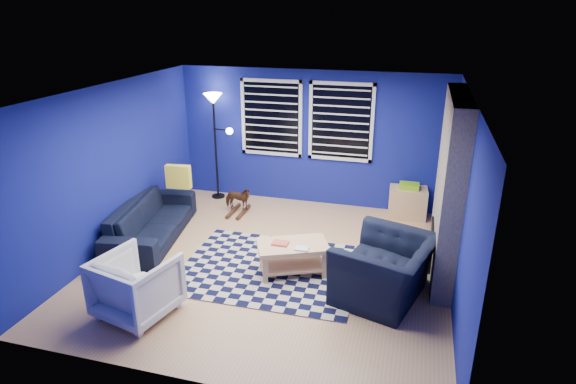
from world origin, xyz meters
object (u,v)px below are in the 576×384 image
object	(u,v)px
cabinet	(408,202)
floor_lamp	(215,113)
tv	(452,147)
armchair_bent	(137,286)
coffee_table	(292,252)
sofa	(152,220)
rocking_horse	(238,199)
armchair_big	(385,269)

from	to	relation	value
cabinet	floor_lamp	distance (m)	3.88
tv	armchair_bent	distance (m)	5.23
tv	coffee_table	xyz separation A→B (m)	(-2.08, -2.20, -1.07)
sofa	coffee_table	world-z (taller)	sofa
rocking_horse	armchair_big	bearing A→B (deg)	-126.19
tv	rocking_horse	world-z (taller)	tv
tv	armchair_big	xyz separation A→B (m)	(-0.79, -2.45, -1.00)
floor_lamp	coffee_table	bearing A→B (deg)	-48.64
armchair_bent	rocking_horse	bearing A→B (deg)	-77.64
coffee_table	sofa	bearing A→B (deg)	169.39
floor_lamp	tv	bearing A→B (deg)	-3.33
rocking_horse	armchair_bent	bearing A→B (deg)	178.87
armchair_big	sofa	bearing A→B (deg)	-84.17
armchair_bent	floor_lamp	xyz separation A→B (m)	(-0.59, 3.86, 1.28)
sofa	floor_lamp	xyz separation A→B (m)	(0.32, 1.98, 1.35)
coffee_table	cabinet	bearing A→B (deg)	59.01
sofa	cabinet	distance (m)	4.41
tv	armchair_big	size ratio (longest dim) A/B	0.81
tv	rocking_horse	bearing A→B (deg)	-173.37
tv	floor_lamp	size ratio (longest dim) A/B	0.49
tv	rocking_horse	xyz separation A→B (m)	(-3.58, -0.42, -1.11)
sofa	armchair_big	bearing A→B (deg)	-110.71
armchair_big	armchair_bent	xyz separation A→B (m)	(-2.85, -1.16, -0.01)
cabinet	coffee_table	bearing A→B (deg)	-124.89
armchair_big	cabinet	xyz separation A→B (m)	(0.18, 2.70, -0.12)
armchair_big	floor_lamp	bearing A→B (deg)	-111.49
sofa	floor_lamp	distance (m)	2.42
coffee_table	cabinet	world-z (taller)	cabinet
sofa	armchair_bent	xyz separation A→B (m)	(0.91, -1.88, 0.07)
armchair_bent	floor_lamp	size ratio (longest dim) A/B	0.42
coffee_table	floor_lamp	xyz separation A→B (m)	(-2.15, 2.44, 1.34)
tv	coffee_table	bearing A→B (deg)	-133.44
armchair_big	floor_lamp	xyz separation A→B (m)	(-3.44, 2.70, 1.27)
cabinet	rocking_horse	bearing A→B (deg)	-171.26
armchair_big	rocking_horse	distance (m)	3.45
armchair_big	cabinet	world-z (taller)	armchair_big
rocking_horse	cabinet	size ratio (longest dim) A/B	0.76
sofa	armchair_bent	size ratio (longest dim) A/B	2.52
armchair_big	rocking_horse	size ratio (longest dim) A/B	2.40
sofa	cabinet	xyz separation A→B (m)	(3.94, 1.98, -0.04)
tv	coffee_table	size ratio (longest dim) A/B	0.90
sofa	rocking_horse	bearing A→B (deg)	-46.20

